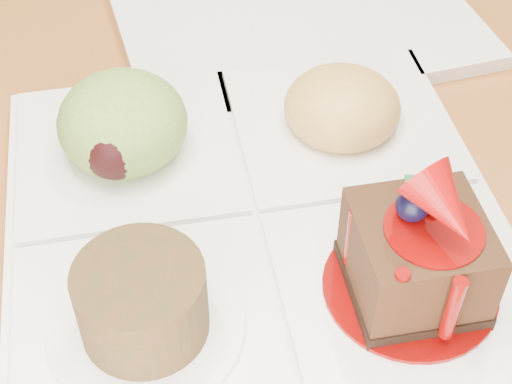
# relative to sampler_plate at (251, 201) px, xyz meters

# --- Properties ---
(ground) EXTENTS (6.00, 6.00, 0.00)m
(ground) POSITION_rel_sampler_plate_xyz_m (-0.07, 0.55, -0.77)
(ground) COLOR #5F2F1B
(sampler_plate) EXTENTS (0.37, 0.37, 0.11)m
(sampler_plate) POSITION_rel_sampler_plate_xyz_m (0.00, 0.00, 0.00)
(sampler_plate) COLOR white
(sampler_plate) RESTS_ON dining_table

